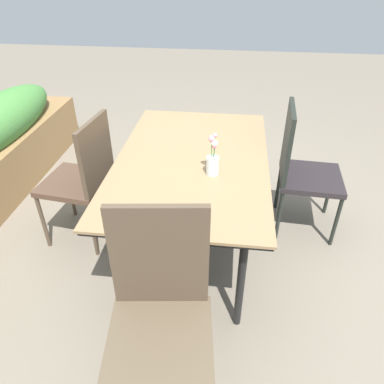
{
  "coord_description": "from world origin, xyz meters",
  "views": [
    {
      "loc": [
        -2.08,
        -0.27,
        1.85
      ],
      "look_at": [
        -0.08,
        -0.03,
        0.48
      ],
      "focal_mm": 34.11,
      "sensor_mm": 36.0,
      "label": 1
    }
  ],
  "objects_px": {
    "chair_end_left": "(160,309)",
    "flower_vase": "(213,160)",
    "dining_table": "(192,166)",
    "chair_near_right": "(301,166)",
    "chair_far_side": "(84,175)"
  },
  "relations": [
    {
      "from": "chair_end_left",
      "to": "dining_table",
      "type": "bearing_deg",
      "value": -97.63
    },
    {
      "from": "dining_table",
      "to": "chair_far_side",
      "type": "height_order",
      "value": "chair_far_side"
    },
    {
      "from": "dining_table",
      "to": "chair_end_left",
      "type": "height_order",
      "value": "chair_end_left"
    },
    {
      "from": "dining_table",
      "to": "chair_end_left",
      "type": "bearing_deg",
      "value": 179.42
    },
    {
      "from": "dining_table",
      "to": "chair_near_right",
      "type": "bearing_deg",
      "value": -64.98
    },
    {
      "from": "dining_table",
      "to": "flower_vase",
      "type": "distance_m",
      "value": 0.26
    },
    {
      "from": "chair_near_right",
      "to": "flower_vase",
      "type": "height_order",
      "value": "flower_vase"
    },
    {
      "from": "chair_end_left",
      "to": "flower_vase",
      "type": "xyz_separation_m",
      "value": [
        0.87,
        -0.15,
        0.24
      ]
    },
    {
      "from": "chair_far_side",
      "to": "flower_vase",
      "type": "height_order",
      "value": "flower_vase"
    },
    {
      "from": "chair_near_right",
      "to": "flower_vase",
      "type": "xyz_separation_m",
      "value": [
        -0.51,
        0.61,
        0.29
      ]
    },
    {
      "from": "chair_end_left",
      "to": "flower_vase",
      "type": "height_order",
      "value": "chair_end_left"
    },
    {
      "from": "dining_table",
      "to": "chair_far_side",
      "type": "bearing_deg",
      "value": 87.61
    },
    {
      "from": "chair_end_left",
      "to": "flower_vase",
      "type": "bearing_deg",
      "value": -106.86
    },
    {
      "from": "chair_near_right",
      "to": "flower_vase",
      "type": "distance_m",
      "value": 0.85
    },
    {
      "from": "chair_far_side",
      "to": "chair_near_right",
      "type": "bearing_deg",
      "value": -71.2
    }
  ]
}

